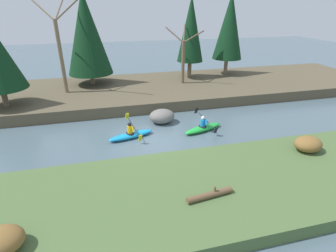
# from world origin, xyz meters

# --- Properties ---
(ground_plane) EXTENTS (90.00, 90.00, 0.00)m
(ground_plane) POSITION_xyz_m (0.00, 0.00, 0.00)
(ground_plane) COLOR #4C606B
(riverbank_near) EXTENTS (44.00, 5.71, 0.56)m
(riverbank_near) POSITION_xyz_m (0.00, -5.12, 0.28)
(riverbank_near) COLOR #4C6638
(riverbank_near) RESTS_ON ground
(riverbank_far) EXTENTS (44.00, 9.04, 0.80)m
(riverbank_far) POSITION_xyz_m (0.00, 8.48, 0.40)
(riverbank_far) COLOR brown
(riverbank_far) RESTS_ON ground
(conifer_tree_left) EXTENTS (3.69, 3.69, 7.40)m
(conifer_tree_left) POSITION_xyz_m (-3.43, 10.21, 4.96)
(conifer_tree_left) COLOR #7A664C
(conifer_tree_left) RESTS_ON riverbank_far
(conifer_tree_mid_left) EXTENTS (2.37, 2.37, 7.08)m
(conifer_tree_mid_left) POSITION_xyz_m (5.43, 10.28, 5.09)
(conifer_tree_mid_left) COLOR brown
(conifer_tree_mid_left) RESTS_ON riverbank_far
(conifer_tree_centre) EXTENTS (2.80, 2.80, 7.38)m
(conifer_tree_centre) POSITION_xyz_m (9.34, 10.74, 5.23)
(conifer_tree_centre) COLOR #7A664C
(conifer_tree_centre) RESTS_ON riverbank_far
(bare_tree_upstream) EXTENTS (3.94, 3.89, 7.18)m
(bare_tree_upstream) POSITION_xyz_m (-5.35, 8.26, 4.18)
(bare_tree_upstream) COLOR #7A664C
(bare_tree_upstream) RESTS_ON riverbank_far
(bare_tree_mid_upstream) EXTENTS (2.66, 2.63, 4.74)m
(bare_tree_mid_upstream) POSITION_xyz_m (4.27, 8.63, 3.04)
(bare_tree_mid_upstream) COLOR brown
(bare_tree_mid_upstream) RESTS_ON riverbank_far
(shrub_clump_nearest) EXTENTS (1.33, 1.11, 0.72)m
(shrub_clump_nearest) POSITION_xyz_m (-5.81, -6.57, 0.92)
(shrub_clump_nearest) COLOR brown
(shrub_clump_nearest) RESTS_ON riverbank_near
(shrub_clump_second) EXTENTS (1.36, 1.13, 0.74)m
(shrub_clump_second) POSITION_xyz_m (6.89, -3.79, 0.93)
(shrub_clump_second) COLOR brown
(shrub_clump_second) RESTS_ON riverbank_near
(kayaker_lead) EXTENTS (2.75, 2.02, 1.20)m
(kayaker_lead) POSITION_xyz_m (3.19, 0.60, 0.22)
(kayaker_lead) COLOR green
(kayaker_lead) RESTS_ON ground
(kayaker_middle) EXTENTS (2.77, 2.04, 1.20)m
(kayaker_middle) POSITION_xyz_m (-1.22, 0.73, 0.22)
(kayaker_middle) COLOR #1993D6
(kayaker_middle) RESTS_ON ground
(boulder_midstream) EXTENTS (1.66, 1.30, 0.94)m
(boulder_midstream) POSITION_xyz_m (0.99, 2.39, 0.47)
(boulder_midstream) COLOR slate
(boulder_midstream) RESTS_ON ground
(driftwood_log) EXTENTS (1.86, 0.46, 0.44)m
(driftwood_log) POSITION_xyz_m (0.94, -5.87, 0.69)
(driftwood_log) COLOR brown
(driftwood_log) RESTS_ON riverbank_near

